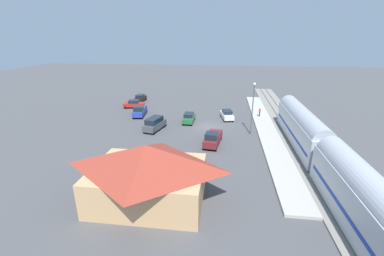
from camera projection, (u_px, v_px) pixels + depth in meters
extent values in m
plane|color=#4C4C4F|center=(207.00, 126.00, 44.60)|extent=(200.00, 200.00, 0.00)
cube|color=gray|center=(290.00, 129.00, 42.87)|extent=(4.80, 70.00, 0.18)
cube|color=#59544C|center=(294.00, 129.00, 42.74)|extent=(0.10, 70.00, 0.12)
cube|color=#59544C|center=(286.00, 128.00, 42.91)|extent=(0.10, 70.00, 0.12)
cube|color=#B7B2A8|center=(266.00, 128.00, 43.34)|extent=(3.20, 46.00, 0.30)
cube|color=#ADB2BC|center=(301.00, 129.00, 36.91)|extent=(2.90, 18.58, 3.70)
cube|color=#19389E|center=(290.00, 131.00, 37.19)|extent=(0.04, 17.09, 0.36)
cylinder|color=#ADB2BC|center=(302.00, 118.00, 36.31)|extent=(2.75, 17.83, 2.76)
cube|color=#ADB2BC|center=(371.00, 219.00, 18.84)|extent=(2.90, 18.58, 3.70)
cube|color=#19389E|center=(350.00, 220.00, 19.12)|extent=(0.04, 17.09, 0.36)
cylinder|color=#ADB2BC|center=(377.00, 199.00, 18.24)|extent=(2.75, 17.83, 2.76)
cube|color=tan|center=(149.00, 184.00, 23.98)|extent=(10.27, 7.48, 3.48)
pyramid|color=#9E3828|center=(147.00, 157.00, 23.00)|extent=(11.07, 8.28, 2.29)
cube|color=#4C3323|center=(159.00, 171.00, 27.72)|extent=(1.10, 0.08, 2.10)
cylinder|color=#333338|center=(259.00, 114.00, 48.98)|extent=(0.22, 0.22, 0.85)
cylinder|color=#CC3F33|center=(260.00, 111.00, 48.73)|extent=(0.36, 0.36, 0.62)
sphere|color=tan|center=(260.00, 108.00, 48.58)|extent=(0.24, 0.24, 0.24)
cube|color=white|center=(227.00, 115.00, 48.32)|extent=(2.74, 4.79, 0.76)
cube|color=#19232D|center=(227.00, 112.00, 48.08)|extent=(2.03, 2.45, 0.64)
cylinder|color=black|center=(221.00, 115.00, 49.98)|extent=(0.22, 0.68, 0.68)
cylinder|color=black|center=(229.00, 115.00, 50.10)|extent=(0.22, 0.68, 0.68)
cylinder|color=black|center=(224.00, 120.00, 46.79)|extent=(0.22, 0.68, 0.68)
cylinder|color=black|center=(233.00, 120.00, 46.91)|extent=(0.22, 0.68, 0.68)
cube|color=#47494F|center=(155.00, 125.00, 42.56)|extent=(3.06, 5.22, 1.00)
cube|color=#19232D|center=(154.00, 120.00, 42.10)|extent=(2.49, 3.74, 0.88)
cylinder|color=black|center=(156.00, 124.00, 44.68)|extent=(0.22, 0.68, 0.68)
cylinder|color=black|center=(165.00, 125.00, 44.10)|extent=(0.22, 0.68, 0.68)
cylinder|color=black|center=(145.00, 131.00, 41.35)|extent=(0.22, 0.68, 0.68)
cylinder|color=black|center=(154.00, 132.00, 40.77)|extent=(0.22, 0.68, 0.68)
cube|color=#236638|center=(189.00, 119.00, 46.46)|extent=(1.95, 4.54, 0.76)
cube|color=#19232D|center=(189.00, 115.00, 46.22)|extent=(1.67, 2.20, 0.64)
cylinder|color=black|center=(186.00, 118.00, 48.28)|extent=(0.22, 0.68, 0.68)
cylinder|color=black|center=(195.00, 118.00, 48.06)|extent=(0.22, 0.68, 0.68)
cylinder|color=black|center=(183.00, 123.00, 45.12)|extent=(0.22, 0.68, 0.68)
cylinder|color=black|center=(192.00, 124.00, 44.90)|extent=(0.22, 0.68, 0.68)
cube|color=red|center=(134.00, 105.00, 55.93)|extent=(4.74, 2.56, 0.76)
cube|color=#19232D|center=(134.00, 102.00, 55.70)|extent=(2.40, 1.96, 0.64)
cylinder|color=black|center=(142.00, 105.00, 56.88)|extent=(0.22, 0.68, 0.68)
cylinder|color=black|center=(141.00, 107.00, 55.37)|extent=(0.22, 0.68, 0.68)
cylinder|color=black|center=(127.00, 105.00, 56.75)|extent=(0.22, 0.68, 0.68)
cylinder|color=black|center=(126.00, 107.00, 55.25)|extent=(0.22, 0.68, 0.68)
cube|color=maroon|center=(213.00, 139.00, 36.89)|extent=(2.69, 5.62, 0.92)
cube|color=#19232D|center=(212.00, 136.00, 35.66)|extent=(1.95, 1.95, 0.84)
cylinder|color=black|center=(216.00, 148.00, 34.88)|extent=(0.22, 0.76, 0.76)
cylinder|color=black|center=(204.00, 147.00, 35.31)|extent=(0.22, 0.76, 0.76)
cylinder|color=black|center=(221.00, 137.00, 38.78)|extent=(0.22, 0.76, 0.76)
cylinder|color=black|center=(210.00, 136.00, 39.21)|extent=(0.22, 0.76, 0.76)
cube|color=maroon|center=(214.00, 133.00, 37.55)|extent=(2.25, 3.20, 0.20)
cube|color=#283D9E|center=(140.00, 112.00, 50.36)|extent=(2.59, 5.60, 0.92)
cube|color=#19232D|center=(138.00, 109.00, 49.10)|extent=(1.92, 1.92, 0.84)
cylinder|color=black|center=(142.00, 117.00, 48.49)|extent=(0.22, 0.76, 0.76)
cylinder|color=black|center=(133.00, 117.00, 48.51)|extent=(0.22, 0.76, 0.76)
cylinder|color=black|center=(146.00, 111.00, 52.53)|extent=(0.22, 0.76, 0.76)
cylinder|color=black|center=(138.00, 111.00, 52.55)|extent=(0.22, 0.76, 0.76)
cube|color=#283D9E|center=(141.00, 108.00, 51.06)|extent=(2.20, 3.17, 0.20)
cube|color=black|center=(140.00, 99.00, 61.25)|extent=(1.98, 4.55, 0.76)
cube|color=#19232D|center=(140.00, 96.00, 61.01)|extent=(1.68, 2.21, 0.64)
cylinder|color=black|center=(140.00, 98.00, 63.08)|extent=(0.22, 0.68, 0.68)
cylinder|color=black|center=(146.00, 99.00, 62.84)|extent=(0.22, 0.68, 0.68)
cylinder|color=black|center=(135.00, 102.00, 59.92)|extent=(0.22, 0.68, 0.68)
cylinder|color=black|center=(141.00, 102.00, 59.68)|extent=(0.22, 0.68, 0.68)
cylinder|color=#515156|center=(252.00, 111.00, 39.65)|extent=(0.16, 0.16, 7.94)
sphere|color=#EAE5C6|center=(255.00, 84.00, 38.23)|extent=(0.44, 0.44, 0.44)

